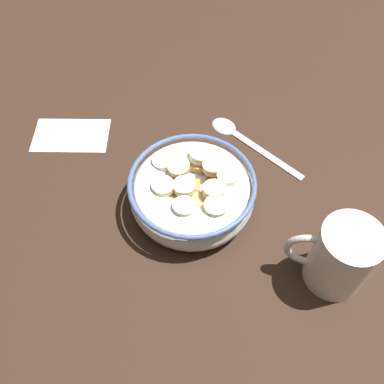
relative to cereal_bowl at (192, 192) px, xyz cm
name	(u,v)px	position (x,y,z in cm)	size (l,w,h in cm)	color
ground_plane	(192,209)	(0.02, 0.00, -3.99)	(138.25, 138.25, 2.00)	#332116
cereal_bowl	(192,192)	(0.00, 0.00, 0.00)	(15.84, 15.84, 6.21)	white
spoon	(237,134)	(-3.47, -13.59, -2.66)	(15.15, 9.90, 0.80)	#B7B7BC
coffee_mug	(340,257)	(-18.00, 5.67, 1.62)	(9.71, 6.72, 9.23)	white
folded_napkin	(71,135)	(20.23, -7.65, -2.84)	(10.95, 6.57, 0.30)	white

